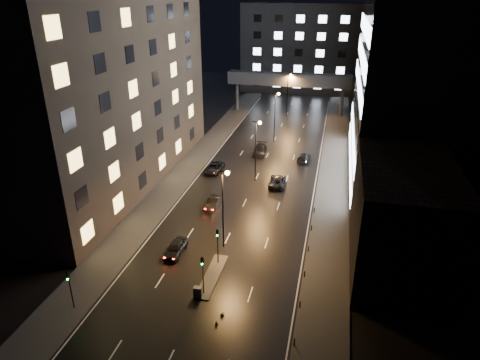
{
  "coord_description": "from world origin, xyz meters",
  "views": [
    {
      "loc": [
        11.91,
        -34.68,
        29.0
      ],
      "look_at": [
        -0.5,
        19.13,
        4.0
      ],
      "focal_mm": 32.0,
      "sensor_mm": 36.0,
      "label": 1
    }
  ],
  "objects": [
    {
      "name": "bollard_row",
      "position": [
        10.2,
        6.5,
        0.45
      ],
      "size": [
        0.12,
        25.12,
        0.9
      ],
      "color": "black",
      "rests_on": "ground"
    },
    {
      "name": "building_right_glass",
      "position": [
        25.0,
        36.0,
        22.5
      ],
      "size": [
        20.0,
        36.0,
        45.0
      ],
      "primitive_type": "cube",
      "color": "black",
      "rests_on": "ground"
    },
    {
      "name": "car_away_d",
      "position": [
        -1.5,
        40.33,
        0.81
      ],
      "size": [
        2.61,
        5.73,
        1.62
      ],
      "primitive_type": "imported",
      "rotation": [
        0.0,
        0.0,
        0.06
      ],
      "color": "black",
      "rests_on": "ground"
    },
    {
      "name": "car_away_a",
      "position": [
        -5.15,
        5.31,
        0.76
      ],
      "size": [
        1.97,
        4.53,
        1.52
      ],
      "primitive_type": "imported",
      "rotation": [
        0.0,
        0.0,
        -0.04
      ],
      "color": "black",
      "rests_on": "ground"
    },
    {
      "name": "streetlight_near",
      "position": [
        0.16,
        8.0,
        6.5
      ],
      "size": [
        1.45,
        0.5,
        10.15
      ],
      "color": "black",
      "rests_on": "ground"
    },
    {
      "name": "cone_a",
      "position": [
        2.79,
        -4.99,
        0.25
      ],
      "size": [
        0.4,
        0.4,
        0.5
      ],
      "primitive_type": "cone",
      "rotation": [
        0.0,
        0.0,
        0.28
      ],
      "color": "#FF5C0D",
      "rests_on": "ground"
    },
    {
      "name": "car_toward_b",
      "position": [
        6.94,
        38.62,
        0.68
      ],
      "size": [
        2.41,
        4.87,
        1.36
      ],
      "primitive_type": "imported",
      "rotation": [
        0.0,
        0.0,
        3.03
      ],
      "color": "black",
      "rests_on": "ground"
    },
    {
      "name": "building_right_low",
      "position": [
        20.0,
        9.0,
        6.0
      ],
      "size": [
        10.0,
        18.0,
        12.0
      ],
      "primitive_type": "cube",
      "color": "black",
      "rests_on": "ground"
    },
    {
      "name": "streetlight_mid_a",
      "position": [
        0.16,
        28.0,
        6.5
      ],
      "size": [
        1.45,
        0.5,
        10.15
      ],
      "color": "black",
      "rests_on": "ground"
    },
    {
      "name": "utility_cabinet",
      "position": [
        -0.1,
        -1.7,
        0.73
      ],
      "size": [
        0.85,
        0.55,
        1.16
      ],
      "primitive_type": "cube",
      "rotation": [
        0.0,
        0.0,
        0.03
      ],
      "color": "#4F4F51",
      "rests_on": "median_island"
    },
    {
      "name": "sidewalk_left",
      "position": [
        -12.5,
        35.0,
        0.07
      ],
      "size": [
        5.0,
        110.0,
        0.15
      ],
      "primitive_type": "cube",
      "color": "#383533",
      "rests_on": "ground"
    },
    {
      "name": "car_away_b",
      "position": [
        -4.11,
        17.63,
        0.71
      ],
      "size": [
        1.88,
        4.41,
        1.41
      ],
      "primitive_type": "imported",
      "rotation": [
        0.0,
        0.0,
        -0.09
      ],
      "color": "black",
      "rests_on": "ground"
    },
    {
      "name": "car_toward_a",
      "position": [
        3.78,
        27.12,
        0.74
      ],
      "size": [
        2.75,
        5.47,
        1.49
      ],
      "primitive_type": "imported",
      "rotation": [
        0.0,
        0.0,
        3.2
      ],
      "color": "black",
      "rests_on": "ground"
    },
    {
      "name": "traffic_signal_corner",
      "position": [
        -11.5,
        -6.01,
        2.94
      ],
      "size": [
        0.28,
        0.34,
        4.4
      ],
      "color": "black",
      "rests_on": "ground"
    },
    {
      "name": "streetlight_mid_b",
      "position": [
        0.16,
        48.0,
        6.5
      ],
      "size": [
        1.45,
        0.5,
        10.15
      ],
      "color": "black",
      "rests_on": "ground"
    },
    {
      "name": "sidewalk_right",
      "position": [
        12.5,
        35.0,
        0.07
      ],
      "size": [
        5.0,
        110.0,
        0.15
      ],
      "primitive_type": "cube",
      "color": "#383533",
      "rests_on": "ground"
    },
    {
      "name": "ground",
      "position": [
        0.0,
        40.0,
        0.0
      ],
      "size": [
        160.0,
        160.0,
        0.0
      ],
      "primitive_type": "plane",
      "color": "black",
      "rests_on": "ground"
    },
    {
      "name": "median_island",
      "position": [
        0.3,
        2.0,
        0.07
      ],
      "size": [
        1.6,
        8.0,
        0.15
      ],
      "primitive_type": "cube",
      "color": "#383533",
      "rests_on": "ground"
    },
    {
      "name": "traffic_signal_near",
      "position": [
        0.3,
        4.49,
        3.09
      ],
      "size": [
        0.28,
        0.34,
        4.4
      ],
      "color": "black",
      "rests_on": "median_island"
    },
    {
      "name": "building_left",
      "position": [
        -22.5,
        24.0,
        20.0
      ],
      "size": [
        15.0,
        48.0,
        40.0
      ],
      "primitive_type": "cube",
      "color": "#2D2319",
      "rests_on": "ground"
    },
    {
      "name": "skybridge",
      "position": [
        0.0,
        70.0,
        8.34
      ],
      "size": [
        30.0,
        3.0,
        10.0
      ],
      "color": "#333335",
      "rests_on": "ground"
    },
    {
      "name": "cone_b",
      "position": [
        3.0,
        -3.64,
        0.23
      ],
      "size": [
        0.54,
        0.54,
        0.45
      ],
      "primitive_type": "cone",
      "rotation": [
        0.0,
        0.0,
        -0.4
      ],
      "color": "red",
      "rests_on": "ground"
    },
    {
      "name": "building_far",
      "position": [
        0.0,
        98.0,
        12.5
      ],
      "size": [
        34.0,
        14.0,
        25.0
      ],
      "primitive_type": "cube",
      "color": "#333335",
      "rests_on": "ground"
    },
    {
      "name": "car_away_c",
      "position": [
        -7.56,
        30.12,
        0.73
      ],
      "size": [
        2.8,
        5.42,
        1.46
      ],
      "primitive_type": "imported",
      "rotation": [
        0.0,
        0.0,
        -0.07
      ],
      "color": "black",
      "rests_on": "ground"
    },
    {
      "name": "traffic_signal_far",
      "position": [
        0.3,
        -1.01,
        3.09
      ],
      "size": [
        0.28,
        0.34,
        4.4
      ],
      "color": "black",
      "rests_on": "median_island"
    },
    {
      "name": "streetlight_far",
      "position": [
        0.16,
        68.0,
        6.5
      ],
      "size": [
        1.45,
        0.5,
        10.15
      ],
      "color": "black",
      "rests_on": "ground"
    }
  ]
}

